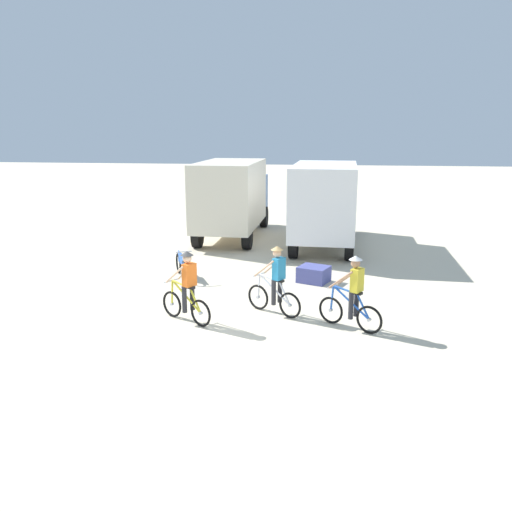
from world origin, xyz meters
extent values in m
plane|color=beige|center=(0.00, 0.00, 0.00)|extent=(120.00, 120.00, 0.00)
cube|color=beige|center=(-1.79, 10.95, 2.00)|extent=(2.49, 5.24, 2.70)
cube|color=#4C6B9E|center=(-1.73, 14.35, 1.50)|extent=(2.23, 1.54, 2.00)
cube|color=black|center=(-1.72, 15.05, 1.85)|extent=(2.03, 0.12, 0.80)
cylinder|color=black|center=(-2.75, 14.27, 0.50)|extent=(0.34, 1.01, 1.00)
cylinder|color=black|center=(-0.71, 14.23, 0.50)|extent=(0.34, 1.01, 1.00)
cylinder|color=black|center=(-2.84, 9.28, 0.50)|extent=(0.34, 1.01, 1.00)
cylinder|color=black|center=(-0.80, 9.24, 0.50)|extent=(0.34, 1.01, 1.00)
cube|color=white|center=(2.19, 9.70, 2.00)|extent=(2.59, 5.29, 2.70)
cube|color=silver|center=(2.32, 13.10, 1.50)|extent=(2.25, 1.58, 2.00)
cube|color=black|center=(2.35, 13.79, 1.85)|extent=(2.03, 0.16, 0.80)
cylinder|color=black|center=(1.30, 13.03, 0.50)|extent=(0.36, 1.01, 1.00)
cylinder|color=black|center=(3.34, 12.96, 0.50)|extent=(0.36, 1.01, 1.00)
cylinder|color=black|center=(1.11, 8.05, 0.50)|extent=(0.36, 1.01, 1.00)
cylinder|color=black|center=(3.15, 7.97, 0.50)|extent=(0.36, 1.01, 1.00)
torus|color=black|center=(-1.57, 1.32, 0.34)|extent=(0.60, 0.42, 0.68)
cylinder|color=silver|center=(-1.57, 1.32, 0.34)|extent=(0.11, 0.11, 0.08)
torus|color=black|center=(-0.69, 0.75, 0.34)|extent=(0.60, 0.42, 0.68)
cylinder|color=silver|center=(-0.69, 0.75, 0.34)|extent=(0.11, 0.11, 0.08)
cylinder|color=gold|center=(-1.11, 1.02, 0.66)|extent=(0.89, 0.60, 0.68)
cylinder|color=gold|center=(-1.25, 1.11, 0.94)|extent=(0.58, 0.40, 0.13)
cylinder|color=gold|center=(-0.83, 0.84, 0.62)|extent=(0.35, 0.25, 0.59)
cylinder|color=gold|center=(-1.55, 1.30, 0.66)|extent=(0.11, 0.10, 0.64)
cylinder|color=silver|center=(-1.53, 1.29, 0.98)|extent=(0.31, 0.46, 0.04)
cube|color=black|center=(-0.98, 0.93, 0.93)|extent=(0.27, 0.23, 0.06)
cube|color=orange|center=(-0.99, 0.94, 1.24)|extent=(0.34, 0.38, 0.56)
sphere|color=beige|center=(-1.04, 0.98, 1.64)|extent=(0.22, 0.22, 0.22)
cone|color=#333333|center=(-1.04, 0.98, 1.77)|extent=(0.32, 0.32, 0.10)
cylinder|color=#26262B|center=(-1.11, 0.87, 0.63)|extent=(0.12, 0.12, 0.66)
cylinder|color=#26262B|center=(-0.97, 1.09, 0.63)|extent=(0.12, 0.12, 0.66)
cylinder|color=beige|center=(-1.37, 0.98, 1.23)|extent=(0.57, 0.35, 0.53)
cylinder|color=beige|center=(-1.18, 1.28, 1.23)|extent=(0.53, 0.42, 0.53)
torus|color=black|center=(0.54, 2.17, 0.34)|extent=(0.60, 0.42, 0.68)
cylinder|color=silver|center=(0.54, 2.17, 0.34)|extent=(0.11, 0.11, 0.08)
torus|color=black|center=(1.42, 1.60, 0.34)|extent=(0.60, 0.42, 0.68)
cylinder|color=silver|center=(1.42, 1.60, 0.34)|extent=(0.11, 0.11, 0.08)
cylinder|color=silver|center=(1.00, 1.87, 0.66)|extent=(0.89, 0.60, 0.68)
cylinder|color=silver|center=(0.86, 1.97, 0.94)|extent=(0.58, 0.40, 0.13)
cylinder|color=silver|center=(1.28, 1.70, 0.62)|extent=(0.35, 0.25, 0.59)
cylinder|color=silver|center=(0.56, 2.16, 0.66)|extent=(0.11, 0.10, 0.64)
cylinder|color=silver|center=(0.58, 2.14, 0.98)|extent=(0.31, 0.46, 0.04)
cube|color=black|center=(1.13, 1.79, 0.93)|extent=(0.27, 0.23, 0.06)
cube|color=teal|center=(1.12, 1.80, 1.24)|extent=(0.34, 0.38, 0.56)
sphere|color=tan|center=(1.06, 1.83, 1.64)|extent=(0.22, 0.22, 0.22)
cone|color=tan|center=(1.06, 1.83, 1.77)|extent=(0.32, 0.32, 0.10)
cylinder|color=#26262B|center=(0.99, 1.72, 0.63)|extent=(0.12, 0.12, 0.66)
cylinder|color=#26262B|center=(1.14, 1.94, 0.63)|extent=(0.12, 0.12, 0.66)
cylinder|color=tan|center=(0.73, 1.83, 1.23)|extent=(0.57, 0.35, 0.53)
cylinder|color=tan|center=(0.93, 2.13, 1.23)|extent=(0.53, 0.41, 0.53)
torus|color=black|center=(2.45, 1.38, 0.34)|extent=(0.61, 0.42, 0.68)
cylinder|color=silver|center=(2.45, 1.38, 0.34)|extent=(0.11, 0.11, 0.08)
torus|color=black|center=(3.33, 0.82, 0.34)|extent=(0.61, 0.42, 0.68)
cylinder|color=silver|center=(3.33, 0.82, 0.34)|extent=(0.11, 0.11, 0.08)
cylinder|color=blue|center=(2.91, 1.08, 0.66)|extent=(0.89, 0.59, 0.68)
cylinder|color=blue|center=(2.77, 1.18, 0.94)|extent=(0.58, 0.40, 0.13)
cylinder|color=blue|center=(3.19, 0.91, 0.62)|extent=(0.35, 0.25, 0.59)
cylinder|color=blue|center=(2.47, 1.36, 0.66)|extent=(0.11, 0.10, 0.64)
cylinder|color=silver|center=(2.49, 1.35, 0.98)|extent=(0.31, 0.46, 0.04)
cube|color=black|center=(3.04, 1.00, 0.93)|extent=(0.27, 0.23, 0.06)
cube|color=gold|center=(3.03, 1.01, 1.24)|extent=(0.34, 0.38, 0.56)
sphere|color=#A87A5B|center=(2.97, 1.04, 1.64)|extent=(0.22, 0.22, 0.22)
cone|color=silver|center=(2.97, 1.04, 1.77)|extent=(0.32, 0.32, 0.10)
cylinder|color=#26262B|center=(2.90, 0.93, 0.63)|extent=(0.12, 0.12, 0.66)
cylinder|color=#26262B|center=(3.04, 1.15, 0.63)|extent=(0.12, 0.12, 0.66)
cylinder|color=#A87A5B|center=(2.64, 1.04, 1.23)|extent=(0.58, 0.34, 0.53)
cylinder|color=#A87A5B|center=(2.84, 1.34, 1.23)|extent=(0.54, 0.41, 0.53)
torus|color=black|center=(-2.09, 4.48, 0.34)|extent=(0.35, 0.64, 0.68)
torus|color=black|center=(-2.55, 5.42, 0.34)|extent=(0.35, 0.64, 0.68)
cube|color=blue|center=(-2.32, 4.95, 0.62)|extent=(0.43, 0.82, 0.36)
cylinder|color=silver|center=(-2.11, 4.52, 0.95)|extent=(0.47, 0.25, 0.04)
cube|color=#4C5199|center=(1.94, 4.97, 0.25)|extent=(1.12, 1.06, 0.49)
camera|label=1|loc=(2.21, -11.03, 4.69)|focal=36.93mm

